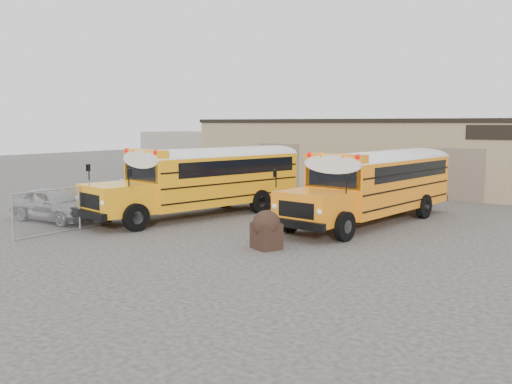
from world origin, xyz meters
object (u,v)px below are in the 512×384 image
Objects in this scene: school_bus_left at (302,168)px; tarp_bundle at (266,229)px; car_white at (147,191)px; car_silver at (54,204)px; school_bus_right at (437,171)px; car_dark at (186,188)px.

tarp_bundle is at bearing -64.60° from school_bus_left.
car_white is at bearing -143.06° from school_bus_left.
school_bus_left is 2.56× the size of car_silver.
school_bus_right is 15.88m from car_white.
school_bus_right is at bearing 84.46° from tarp_bundle.
car_silver is at bearing -115.44° from school_bus_left.
school_bus_left reaches higher than car_silver.
school_bus_left is 7.27m from school_bus_right.
car_silver is at bearing 170.95° from car_dark.
car_dark reaches higher than tarp_bundle.
car_white is 1.01× the size of car_dark.
tarp_bundle is at bearing -134.73° from car_dark.
tarp_bundle is at bearing -96.39° from car_white.
car_silver is 8.76m from car_dark.
car_white is at bearing -148.89° from school_bus_right.
school_bus_left reaches higher than tarp_bundle.
car_white is at bearing 154.23° from tarp_bundle.
car_silver is (-12.35, -14.99, -1.09)m from school_bus_right.
car_white is at bearing 139.96° from car_dark.
school_bus_left is at bearing -33.69° from car_white.
car_white is (-1.20, 6.82, -0.14)m from car_silver.
school_bus_left is 8.76m from car_white.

